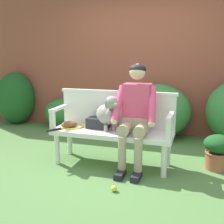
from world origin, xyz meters
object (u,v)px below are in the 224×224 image
object	(u,v)px
dog_on_bench	(107,113)
potted_plant	(218,150)
tennis_racket	(72,127)
tennis_ball	(114,189)
baseball_glove	(69,124)
person_seated	(136,112)
garden_bench	(112,135)
sports_bag	(98,123)

from	to	relation	value
dog_on_bench	potted_plant	bearing A→B (deg)	10.36
tennis_racket	tennis_ball	world-z (taller)	tennis_racket
potted_plant	baseball_glove	bearing A→B (deg)	-171.25
person_seated	tennis_ball	distance (m)	1.00
person_seated	tennis_racket	size ratio (longest dim) A/B	2.38
person_seated	baseball_glove	bearing A→B (deg)	-178.91
garden_bench	tennis_racket	xyz separation A→B (m)	(-0.58, -0.00, 0.07)
dog_on_bench	baseball_glove	xyz separation A→B (m)	(-0.54, -0.04, -0.19)
tennis_racket	sports_bag	world-z (taller)	sports_bag
garden_bench	baseball_glove	bearing A→B (deg)	-176.96
tennis_ball	baseball_glove	bearing A→B (deg)	141.11
baseball_glove	person_seated	bearing A→B (deg)	-35.55
baseball_glove	garden_bench	bearing A→B (deg)	-33.60
tennis_racket	sports_bag	distance (m)	0.37
person_seated	dog_on_bench	world-z (taller)	person_seated
tennis_racket	tennis_ball	xyz separation A→B (m)	(0.83, -0.72, -0.44)
person_seated	potted_plant	distance (m)	1.17
garden_bench	tennis_ball	distance (m)	0.85
tennis_racket	potted_plant	distance (m)	1.95
garden_bench	person_seated	distance (m)	0.46
baseball_glove	tennis_ball	xyz separation A→B (m)	(0.85, -0.69, -0.48)
sports_bag	tennis_ball	xyz separation A→B (m)	(0.48, -0.79, -0.50)
garden_bench	sports_bag	bearing A→B (deg)	161.58
person_seated	tennis_racket	xyz separation A→B (m)	(-0.89, 0.01, -0.26)
tennis_ball	potted_plant	world-z (taller)	potted_plant
sports_bag	potted_plant	bearing A→B (deg)	7.02
baseball_glove	potted_plant	xyz separation A→B (m)	(1.94, 0.30, -0.27)
tennis_ball	potted_plant	size ratio (longest dim) A/B	0.15
potted_plant	tennis_ball	bearing A→B (deg)	-137.69
person_seated	dog_on_bench	size ratio (longest dim) A/B	2.85
person_seated	potted_plant	bearing A→B (deg)	15.39
garden_bench	dog_on_bench	xyz separation A→B (m)	(-0.07, 0.01, 0.30)
dog_on_bench	person_seated	bearing A→B (deg)	-3.68
tennis_racket	baseball_glove	bearing A→B (deg)	-129.57
dog_on_bench	baseball_glove	bearing A→B (deg)	-175.51
dog_on_bench	sports_bag	bearing A→B (deg)	157.71
potted_plant	tennis_racket	bearing A→B (deg)	-171.95
tennis_racket	person_seated	bearing A→B (deg)	-0.65
garden_bench	sports_bag	world-z (taller)	sports_bag
sports_bag	tennis_ball	world-z (taller)	sports_bag
person_seated	tennis_ball	world-z (taller)	person_seated
person_seated	tennis_ball	xyz separation A→B (m)	(-0.06, -0.71, -0.70)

